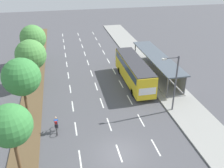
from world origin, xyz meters
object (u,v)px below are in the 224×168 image
(bus_shelter, at_px, (158,63))
(median_tree_nearest, at_px, (10,126))
(cyclist, at_px, (56,125))
(median_tree_third, at_px, (31,55))
(streetlight, at_px, (174,80))
(median_tree_fourth, at_px, (33,38))
(median_tree_second, at_px, (21,77))
(bus, at_px, (134,69))

(bus_shelter, distance_m, median_tree_nearest, 23.74)
(cyclist, distance_m, median_tree_third, 11.87)
(cyclist, relative_size, median_tree_nearest, 0.30)
(streetlight, bearing_deg, median_tree_fourth, 131.73)
(bus_shelter, xyz_separation_m, streetlight, (-2.11, -9.47, 2.03))
(median_tree_second, bearing_deg, median_tree_third, 87.96)
(median_tree_nearest, distance_m, median_tree_third, 15.65)
(median_tree_fourth, bearing_deg, bus_shelter, -24.59)
(median_tree_nearest, height_order, median_tree_second, median_tree_second)
(bus, height_order, median_tree_second, median_tree_second)
(bus_shelter, height_order, median_tree_third, median_tree_third)
(cyclist, relative_size, median_tree_fourth, 0.29)
(median_tree_nearest, bearing_deg, bus_shelter, 40.46)
(bus_shelter, xyz_separation_m, median_tree_nearest, (-17.94, -15.31, 2.72))
(bus, bearing_deg, cyclist, -140.24)
(cyclist, xyz_separation_m, median_tree_fourth, (-2.93, 18.79, 3.65))
(cyclist, height_order, median_tree_nearest, median_tree_nearest)
(bus_shelter, xyz_separation_m, median_tree_fourth, (-17.85, 8.17, 2.58))
(bus, relative_size, streetlight, 1.74)
(bus, xyz_separation_m, median_tree_nearest, (-13.66, -13.54, 2.52))
(streetlight, bearing_deg, bus, 105.73)
(cyclist, bearing_deg, bus, 39.76)
(bus, bearing_deg, median_tree_third, 171.00)
(bus_shelter, distance_m, median_tree_second, 19.65)
(median_tree_nearest, bearing_deg, cyclist, 57.16)
(median_tree_nearest, relative_size, median_tree_second, 0.91)
(bus_shelter, relative_size, median_tree_nearest, 2.33)
(bus_shelter, bearing_deg, median_tree_second, -157.33)
(median_tree_second, height_order, median_tree_third, median_tree_second)
(bus, distance_m, streetlight, 8.21)
(bus, xyz_separation_m, streetlight, (2.17, -7.70, 1.82))
(cyclist, distance_m, streetlight, 13.23)
(bus_shelter, relative_size, median_tree_fourth, 2.26)
(bus, height_order, median_tree_fourth, median_tree_fourth)
(bus, relative_size, median_tree_third, 1.79)
(cyclist, bearing_deg, streetlight, 5.12)
(bus, xyz_separation_m, median_tree_second, (-13.63, -5.71, 2.87))
(median_tree_second, bearing_deg, streetlight, -7.18)
(median_tree_second, relative_size, streetlight, 1.04)
(median_tree_nearest, height_order, streetlight, streetlight)
(cyclist, relative_size, streetlight, 0.28)
(median_tree_fourth, bearing_deg, cyclist, -81.14)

